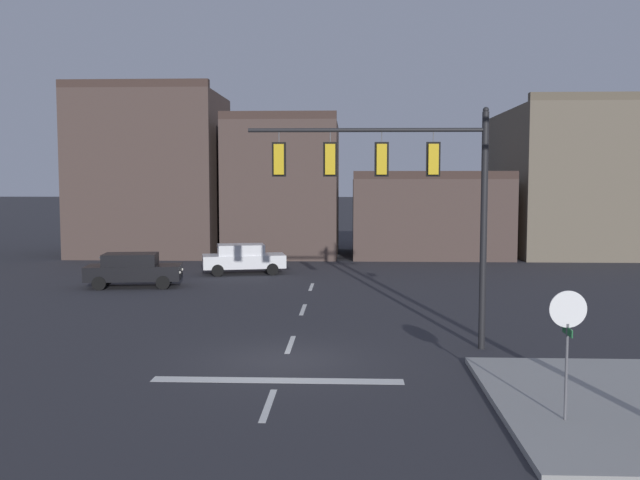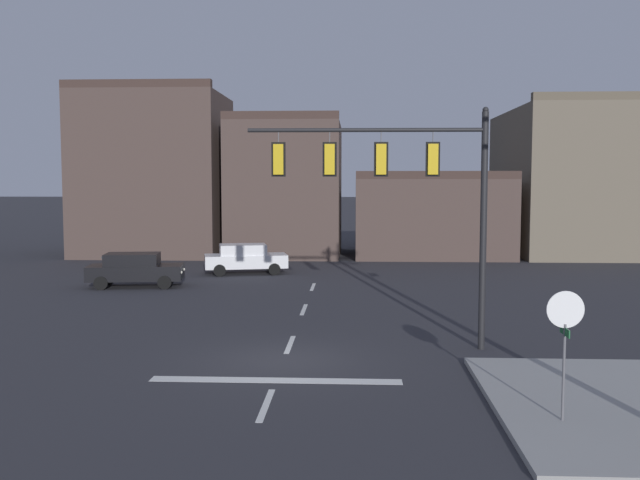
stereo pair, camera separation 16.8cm
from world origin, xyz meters
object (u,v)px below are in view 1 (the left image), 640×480
at_px(stop_sign, 568,324).
at_px(car_lot_middle, 243,258).
at_px(signal_mast_near_side, 403,181).
at_px(car_lot_nearside, 133,269).

height_order(stop_sign, car_lot_middle, stop_sign).
bearing_deg(signal_mast_near_side, stop_sign, -67.32).
relative_size(signal_mast_near_side, stop_sign, 2.55).
distance_m(stop_sign, car_lot_middle, 25.93).
height_order(stop_sign, car_lot_nearside, stop_sign).
xyz_separation_m(signal_mast_near_side, car_lot_middle, (-7.37, 16.97, -4.18)).
distance_m(signal_mast_near_side, car_lot_nearside, 17.34).
distance_m(signal_mast_near_side, car_lot_middle, 18.96).
xyz_separation_m(signal_mast_near_side, stop_sign, (2.85, -6.82, -2.89)).
bearing_deg(car_lot_nearside, signal_mast_near_side, -45.15).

